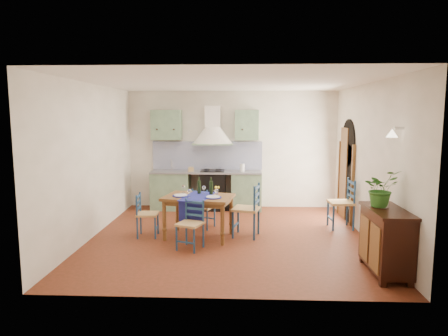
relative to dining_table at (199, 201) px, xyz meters
The scene contains 13 objects.
floor 0.87m from the dining_table, ahead, with size 5.00×5.00×0.00m, color #4A230F.
back_wall 2.37m from the dining_table, 88.13° to the left, with size 5.00×0.96×2.80m.
right_wall 3.13m from the dining_table, ahead, with size 0.26×5.00×2.80m.
left_wall 2.08m from the dining_table, behind, with size 0.04×5.00×2.80m, color white.
ceiling 2.19m from the dining_table, ahead, with size 5.00×5.00×0.01m, color white.
dining_table is the anchor object (origin of this frame).
chair_near 0.68m from the dining_table, 95.99° to the right, with size 0.50×0.50×0.82m.
chair_far 0.66m from the dining_table, 88.29° to the left, with size 0.49×0.49×0.80m.
chair_left 1.01m from the dining_table, behind, with size 0.40×0.40×0.81m.
chair_right 0.92m from the dining_table, ahead, with size 0.56×0.56×0.99m.
chair_spare 2.88m from the dining_table, 14.74° to the left, with size 0.48×0.48×0.98m.
sideboard 3.22m from the dining_table, 29.29° to the right, with size 0.50×1.05×0.94m.
potted_plant 3.14m from the dining_table, 27.35° to the right, with size 0.48×0.41×0.53m, color #2C6521.
Camera 1 is at (0.23, -7.13, 2.23)m, focal length 32.00 mm.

